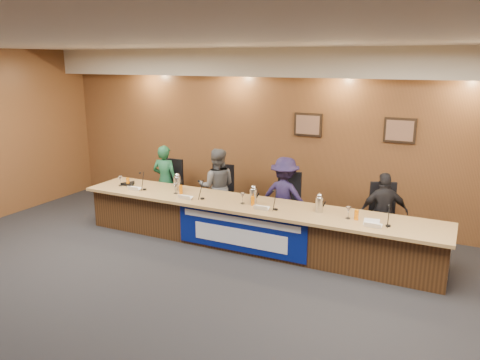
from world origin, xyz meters
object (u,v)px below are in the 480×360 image
object	(u,v)px
office_chair_a	(169,190)
panelist_a	(165,181)
dais_body	(251,226)
carafe_mid	(253,196)
banner	(240,232)
office_chair_c	(286,207)
office_chair_b	(220,198)
panelist_d	(384,213)
panelist_c	(285,197)
panelist_b	(217,187)
speakerphone	(129,184)
office_chair_d	(384,221)
carafe_left	(177,184)
carafe_right	(319,205)

from	to	relation	value
office_chair_a	panelist_a	bearing A→B (deg)	-94.13
dais_body	carafe_mid	distance (m)	0.52
dais_body	banner	world-z (taller)	banner
dais_body	panelist_a	world-z (taller)	panelist_a
office_chair_c	office_chair_b	bearing A→B (deg)	172.43
panelist_a	panelist_d	xyz separation A→B (m)	(4.17, 0.00, -0.05)
banner	carafe_mid	distance (m)	0.64
panelist_c	carafe_mid	distance (m)	0.78
dais_body	panelist_a	bearing A→B (deg)	161.97
panelist_b	carafe_mid	bearing A→B (deg)	121.89
speakerphone	office_chair_d	bearing A→B (deg)	10.64
carafe_left	speakerphone	size ratio (longest dim) A/B	0.79
dais_body	office_chair_a	world-z (taller)	dais_body
panelist_a	speakerphone	distance (m)	0.79
panelist_d	speakerphone	xyz separation A→B (m)	(-4.45, -0.74, 0.12)
banner	office_chair_a	distance (m)	2.52
carafe_left	panelist_b	bearing A→B (deg)	56.84
panelist_c	office_chair_b	xyz separation A→B (m)	(-1.34, 0.10, -0.22)
office_chair_a	speakerphone	size ratio (longest dim) A/B	1.50
office_chair_b	panelist_a	bearing A→B (deg)	175.46
office_chair_d	speakerphone	bearing A→B (deg)	169.30
panelist_a	panelist_b	world-z (taller)	panelist_b
panelist_d	office_chair_a	world-z (taller)	panelist_d
office_chair_d	panelist_b	bearing A→B (deg)	160.56
banner	carafe_left	world-z (taller)	carafe_left
speakerphone	office_chair_c	bearing A→B (deg)	16.73
dais_body	office_chair_a	xyz separation A→B (m)	(-2.19, 0.81, 0.13)
banner	panelist_a	bearing A→B (deg)	152.77
office_chair_b	speakerphone	distance (m)	1.70
panelist_a	panelist_c	xyz separation A→B (m)	(2.50, 0.00, -0.00)
panelist_c	office_chair_a	bearing A→B (deg)	-0.33
panelist_c	speakerphone	distance (m)	2.88
office_chair_b	carafe_right	xyz separation A→B (m)	(2.16, -0.79, 0.39)
carafe_right	panelist_b	bearing A→B (deg)	162.23
office_chair_a	carafe_mid	world-z (taller)	carafe_mid
dais_body	panelist_d	xyz separation A→B (m)	(1.97, 0.71, 0.30)
dais_body	carafe_mid	size ratio (longest dim) A/B	25.65
office_chair_a	carafe_left	xyz separation A→B (m)	(0.73, -0.76, 0.40)
carafe_mid	speakerphone	distance (m)	2.52
office_chair_d	carafe_left	size ratio (longest dim) A/B	1.90
carafe_mid	speakerphone	world-z (taller)	carafe_mid
office_chair_c	speakerphone	xyz separation A→B (m)	(-2.78, -0.84, 0.30)
office_chair_c	office_chair_d	world-z (taller)	same
office_chair_c	carafe_right	xyz separation A→B (m)	(0.83, -0.79, 0.39)
office_chair_c	panelist_b	bearing A→B (deg)	176.71
panelist_c	panelist_d	size ratio (longest dim) A/B	1.07
dais_body	panelist_b	bearing A→B (deg)	145.32
carafe_mid	panelist_d	bearing A→B (deg)	20.42
dais_body	office_chair_d	size ratio (longest dim) A/B	12.50
panelist_b	carafe_mid	size ratio (longest dim) A/B	6.13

